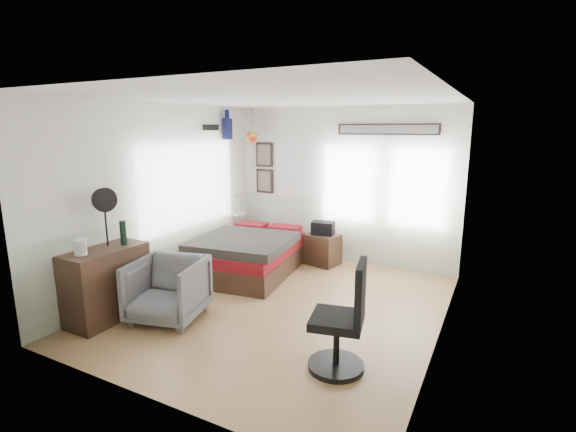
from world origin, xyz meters
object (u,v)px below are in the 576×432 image
task_chair (343,327)px  armchair (168,290)px  bed (249,254)px  dresser (107,284)px  nightstand (323,249)px

task_chair → armchair: bearing=166.8°
bed → armchair: 1.93m
dresser → armchair: bearing=25.3°
nightstand → armchair: bearing=-95.0°
bed → nightstand: bed is taller
bed → task_chair: 3.09m
dresser → armchair: size_ratio=1.18×
nightstand → task_chair: 3.27m
dresser → armchair: 0.76m
bed → dresser: (-0.63, -2.26, 0.14)m
bed → nightstand: size_ratio=3.96×
bed → nightstand: 1.31m
armchair → dresser: bearing=-168.4°
armchair → task_chair: task_chair is taller
dresser → task_chair: size_ratio=0.90×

